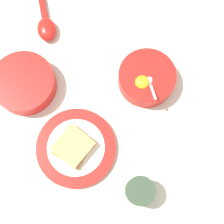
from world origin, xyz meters
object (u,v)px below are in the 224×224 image
(toast_sandwich, at_px, (73,146))
(drinking_cup, at_px, (140,191))
(toast_plate, at_px, (76,148))
(soup_spoon, at_px, (46,27))
(egg_bowl, at_px, (147,78))
(congee_bowl, at_px, (24,83))

(toast_sandwich, height_order, drinking_cup, drinking_cup)
(toast_plate, height_order, toast_sandwich, toast_sandwich)
(toast_sandwich, height_order, soup_spoon, toast_sandwich)
(egg_bowl, relative_size, toast_plate, 0.74)
(toast_sandwich, distance_m, soup_spoon, 0.39)
(egg_bowl, distance_m, soup_spoon, 0.35)
(toast_sandwich, bearing_deg, egg_bowl, 153.29)
(soup_spoon, xyz_separation_m, congee_bowl, (0.20, 0.01, 0.01))
(toast_sandwich, height_order, congee_bowl, congee_bowl)
(soup_spoon, bearing_deg, drinking_cup, 48.71)
(toast_sandwich, xyz_separation_m, drinking_cup, (0.05, 0.21, 0.01))
(toast_plate, height_order, congee_bowl, congee_bowl)
(congee_bowl, distance_m, drinking_cup, 0.45)
(toast_plate, bearing_deg, soup_spoon, -145.26)
(toast_plate, distance_m, congee_bowl, 0.24)
(egg_bowl, height_order, toast_sandwich, egg_bowl)
(toast_plate, xyz_separation_m, drinking_cup, (0.05, 0.20, 0.03))
(drinking_cup, bearing_deg, congee_bowl, -113.34)
(toast_sandwich, distance_m, drinking_cup, 0.22)
(egg_bowl, xyz_separation_m, drinking_cup, (0.31, 0.08, 0.01))
(egg_bowl, bearing_deg, toast_sandwich, -26.71)
(drinking_cup, bearing_deg, toast_sandwich, -104.02)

